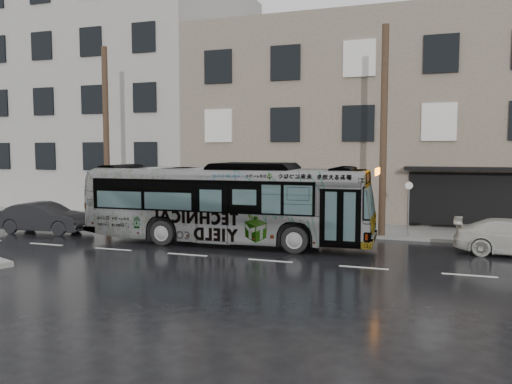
% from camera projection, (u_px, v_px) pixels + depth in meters
% --- Properties ---
extents(ground, '(120.00, 120.00, 0.00)m').
position_uv_depth(ground, '(214.00, 243.00, 20.72)').
color(ground, black).
rests_on(ground, ground).
extents(sidewalk, '(90.00, 3.60, 0.15)m').
position_uv_depth(sidewalk, '(253.00, 225.00, 25.34)').
color(sidewalk, gray).
rests_on(sidewalk, ground).
extents(building_taupe, '(20.00, 12.00, 11.00)m').
position_uv_depth(building_taupe, '(371.00, 124.00, 30.67)').
color(building_taupe, gray).
rests_on(building_taupe, ground).
extents(building_grey, '(26.00, 15.00, 16.00)m').
position_uv_depth(building_grey, '(75.00, 98.00, 39.22)').
color(building_grey, '#A4A19B').
rests_on(building_grey, ground).
extents(utility_pole_front, '(0.30, 0.30, 9.00)m').
position_uv_depth(utility_pole_front, '(384.00, 131.00, 21.38)').
color(utility_pole_front, '#4E3927').
rests_on(utility_pole_front, sidewalk).
extents(utility_pole_rear, '(0.30, 0.30, 9.00)m').
position_uv_depth(utility_pole_rear, '(106.00, 135.00, 25.85)').
color(utility_pole_rear, '#4E3927').
rests_on(utility_pole_rear, sidewalk).
extents(sign_post, '(0.06, 0.06, 2.40)m').
position_uv_depth(sign_post, '(408.00, 209.00, 21.30)').
color(sign_post, slate).
rests_on(sign_post, sidewalk).
extents(bus, '(12.04, 3.13, 3.33)m').
position_uv_depth(bus, '(227.00, 203.00, 20.57)').
color(bus, '#B2B2B2').
rests_on(bus, ground).
extents(dark_sedan, '(4.43, 1.93, 1.42)m').
position_uv_depth(dark_sedan, '(44.00, 218.00, 23.30)').
color(dark_sedan, black).
rests_on(dark_sedan, ground).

